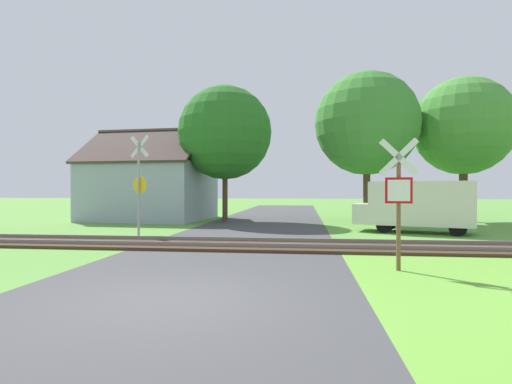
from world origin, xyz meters
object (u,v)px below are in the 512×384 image
Objects in this scene: tree_far at (463,126)px; tree_center at (225,133)px; mail_truck at (417,204)px; crossing_sign_far at (139,181)px; stop_sign_near at (399,196)px; tree_right at (367,124)px; house at (151,189)px.

tree_center is (-14.00, -1.69, -0.39)m from tree_far.
mail_truck is at bearing -123.66° from tree_far.
tree_far is 14.11m from tree_center.
stop_sign_near is at bearing -14.89° from crossing_sign_far.
stop_sign_near is 0.35× the size of tree_right.
tree_far reaches higher than house.
tree_center is (-6.81, 13.65, 3.51)m from stop_sign_near.
crossing_sign_far is at bearing -22.52° from stop_sign_near.
house reaches higher than mail_truck.
stop_sign_near reaches higher than mail_truck.
crossing_sign_far is at bearing -137.44° from tree_right.
crossing_sign_far is 0.50× the size of tree_center.
tree_right reaches higher than crossing_sign_far.
crossing_sign_far reaches higher than mail_truck.
tree_right reaches higher than tree_far.
stop_sign_near is 0.36× the size of tree_far.
tree_far reaches higher than tree_center.
mail_truck is at bearing -18.97° from house.
tree_center reaches higher than house.
tree_right is (1.47, 14.38, 4.00)m from stop_sign_near.
house reaches higher than stop_sign_near.
crossing_sign_far is 18.99m from tree_far.
tree_right reaches higher than house.
house is at bearing -178.45° from tree_far.
stop_sign_near is 15.00m from tree_right.
house is 1.47× the size of mail_truck.
tree_center is (1.69, 8.43, 3.02)m from crossing_sign_far.
stop_sign_near is at bearing -115.12° from tree_far.
crossing_sign_far reaches higher than stop_sign_near.
mail_truck is (9.55, -4.99, -4.01)m from tree_center.
mail_truck is (14.55, -6.18, -0.69)m from house.
house is at bearing 178.08° from tree_right.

